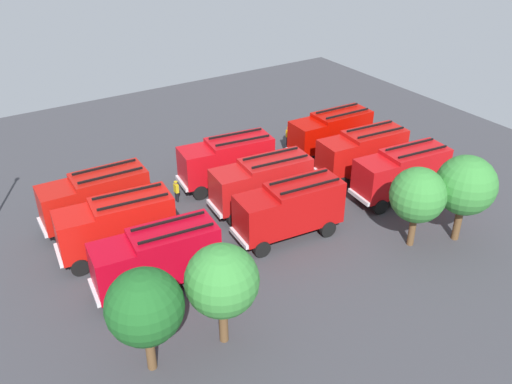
{
  "coord_description": "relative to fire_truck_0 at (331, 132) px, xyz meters",
  "views": [
    {
      "loc": [
        17.99,
        28.34,
        20.46
      ],
      "look_at": [
        0.0,
        0.0,
        1.4
      ],
      "focal_mm": 38.5,
      "sensor_mm": 36.0,
      "label": 1
    }
  ],
  "objects": [
    {
      "name": "traffic_cone_0",
      "position": [
        12.29,
        6.19,
        -1.83
      ],
      "size": [
        0.45,
        0.45,
        0.64
      ],
      "primitive_type": "cone",
      "color": "#F2600C",
      "rests_on": "ground"
    },
    {
      "name": "tree_0",
      "position": [
        1.04,
        14.29,
        1.82
      ],
      "size": [
        3.81,
        3.81,
        5.91
      ],
      "color": "brown",
      "rests_on": "ground"
    },
    {
      "name": "fire_truck_3",
      "position": [
        0.38,
        4.33,
        0.0
      ],
      "size": [
        7.39,
        3.27,
        3.88
      ],
      "rotation": [
        0.0,
        0.0,
        -0.09
      ],
      "color": "#B00F0C",
      "rests_on": "ground"
    },
    {
      "name": "traffic_cone_1",
      "position": [
        5.29,
        7.17,
        -1.79
      ],
      "size": [
        0.51,
        0.51,
        0.73
      ],
      "primitive_type": "cone",
      "color": "#F2600C",
      "rests_on": "ground"
    },
    {
      "name": "traffic_cone_2",
      "position": [
        5.75,
        -1.87,
        -1.84
      ],
      "size": [
        0.44,
        0.44,
        0.63
      ],
      "primitive_type": "cone",
      "color": "#F2600C",
      "rests_on": "ground"
    },
    {
      "name": "fire_truck_1",
      "position": [
        10.0,
        -0.09,
        0.0
      ],
      "size": [
        7.45,
        3.47,
        3.88
      ],
      "rotation": [
        0.0,
        0.0,
        -0.12
      ],
      "color": "#B70B13",
      "rests_on": "ground"
    },
    {
      "name": "fire_truck_8",
      "position": [
        19.42,
        8.49,
        0.0
      ],
      "size": [
        7.41,
        3.33,
        3.88
      ],
      "rotation": [
        0.0,
        0.0,
        -0.1
      ],
      "color": "#B00516",
      "rests_on": "ground"
    },
    {
      "name": "firefighter_1",
      "position": [
        5.73,
        1.7,
        -1.25
      ],
      "size": [
        0.39,
        0.48,
        1.63
      ],
      "rotation": [
        0.0,
        0.0,
        2.71
      ],
      "color": "black",
      "rests_on": "ground"
    },
    {
      "name": "ground_plane",
      "position": [
        10.07,
        4.15,
        -2.15
      ],
      "size": [
        56.55,
        56.55,
        0.0
      ],
      "primitive_type": "plane",
      "color": "#38383D"
    },
    {
      "name": "firefighter_3",
      "position": [
        1.76,
        -3.62,
        -1.23
      ],
      "size": [
        0.44,
        0.29,
        1.66
      ],
      "rotation": [
        0.0,
        0.0,
        1.68
      ],
      "color": "black",
      "rests_on": "ground"
    },
    {
      "name": "fire_truck_6",
      "position": [
        0.27,
        8.41,
        0.0
      ],
      "size": [
        7.41,
        3.35,
        3.88
      ],
      "rotation": [
        0.0,
        0.0,
        -0.1
      ],
      "color": "#B50E12",
      "rests_on": "ground"
    },
    {
      "name": "tree_2",
      "position": [
        18.35,
        14.15,
        1.66
      ],
      "size": [
        3.65,
        3.65,
        5.66
      ],
      "color": "brown",
      "rests_on": "ground"
    },
    {
      "name": "tree_1",
      "position": [
        4.01,
        13.18,
        1.49
      ],
      "size": [
        3.49,
        3.49,
        5.42
      ],
      "color": "brown",
      "rests_on": "ground"
    },
    {
      "name": "fire_truck_2",
      "position": [
        20.18,
        0.1,
        0.0
      ],
      "size": [
        7.27,
        2.94,
        3.88
      ],
      "rotation": [
        0.0,
        0.0,
        -0.03
      ],
      "color": "#AE120C",
      "rests_on": "ground"
    },
    {
      "name": "fire_truck_7",
      "position": [
        10.06,
        8.19,
        0.0
      ],
      "size": [
        7.39,
        3.27,
        3.88
      ],
      "rotation": [
        0.0,
        0.0,
        -0.09
      ],
      "color": "#A90C0C",
      "rests_on": "ground"
    },
    {
      "name": "firefighter_0",
      "position": [
        -0.42,
        2.11,
        -1.18
      ],
      "size": [
        0.41,
        0.48,
        1.73
      ],
      "rotation": [
        0.0,
        0.0,
        5.77
      ],
      "color": "black",
      "rests_on": "ground"
    },
    {
      "name": "fire_truck_5",
      "position": [
        20.15,
        4.01,
        0.0
      ],
      "size": [
        7.42,
        3.36,
        3.88
      ],
      "rotation": [
        0.0,
        0.0,
        -0.11
      ],
      "color": "#BC100C",
      "rests_on": "ground"
    },
    {
      "name": "fire_truck_0",
      "position": [
        0.0,
        0.0,
        0.0
      ],
      "size": [
        7.28,
        2.95,
        3.88
      ],
      "rotation": [
        0.0,
        0.0,
        -0.03
      ],
      "color": "#AD0902",
      "rests_on": "ground"
    },
    {
      "name": "firefighter_2",
      "position": [
        14.37,
        0.12,
        -1.23
      ],
      "size": [
        0.27,
        0.43,
        1.65
      ],
      "rotation": [
        0.0,
        0.0,
        0.04
      ],
      "color": "black",
      "rests_on": "ground"
    },
    {
      "name": "fire_truck_4",
      "position": [
        9.67,
        4.28,
        0.0
      ],
      "size": [
        7.41,
        3.33,
        3.88
      ],
      "rotation": [
        0.0,
        0.0,
        -0.1
      ],
      "color": "#AE1313",
      "rests_on": "ground"
    },
    {
      "name": "tree_3",
      "position": [
        22.18,
        13.88,
        1.63
      ],
      "size": [
        3.63,
        3.63,
        5.63
      ],
      "color": "brown",
      "rests_on": "ground"
    }
  ]
}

